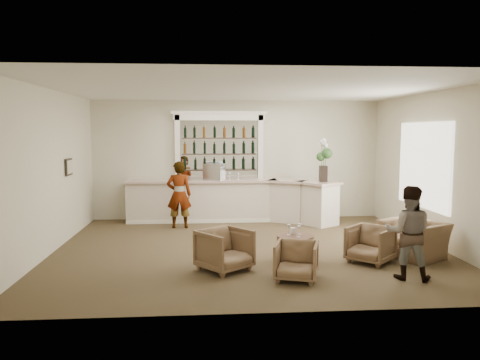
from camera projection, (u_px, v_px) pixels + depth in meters
name	position (u px, v px, depth m)	size (l,w,h in m)	color
ground	(249.00, 249.00, 9.81)	(8.00, 8.00, 0.00)	brown
room_shell	(253.00, 136.00, 10.29)	(8.04, 7.02, 3.32)	beige
bar_counter	(232.00, 201.00, 12.71)	(5.72, 1.80, 1.14)	beige
back_bar_alcove	(219.00, 146.00, 12.95)	(2.64, 0.25, 3.00)	white
cocktail_table	(295.00, 249.00, 8.81)	(0.69, 0.69, 0.50)	#4C2D21
sommelier	(179.00, 195.00, 11.84)	(0.62, 0.41, 1.71)	gray
guest	(408.00, 233.00, 7.74)	(0.76, 0.59, 1.56)	gray
armchair_left	(225.00, 250.00, 8.24)	(0.79, 0.81, 0.74)	brown
armchair_center	(296.00, 261.00, 7.72)	(0.68, 0.70, 0.64)	brown
armchair_right	(370.00, 244.00, 8.75)	(0.74, 0.76, 0.69)	brown
armchair_far	(414.00, 239.00, 9.12)	(1.09, 0.95, 0.71)	brown
espresso_machine	(214.00, 172.00, 12.61)	(0.50, 0.42, 0.44)	silver
flower_vase	(323.00, 158.00, 12.11)	(0.29, 0.29, 1.12)	black
wine_glass_bar_left	(230.00, 176.00, 12.72)	(0.07, 0.07, 0.21)	white
wine_glass_bar_right	(238.00, 176.00, 12.63)	(0.07, 0.07, 0.21)	white
wine_glass_tbl_a	(289.00, 230.00, 8.80)	(0.07, 0.07, 0.21)	white
wine_glass_tbl_b	(300.00, 229.00, 8.86)	(0.07, 0.07, 0.21)	white
wine_glass_tbl_c	(299.00, 232.00, 8.65)	(0.07, 0.07, 0.21)	white
napkin_holder	(293.00, 231.00, 8.92)	(0.08, 0.08, 0.12)	white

